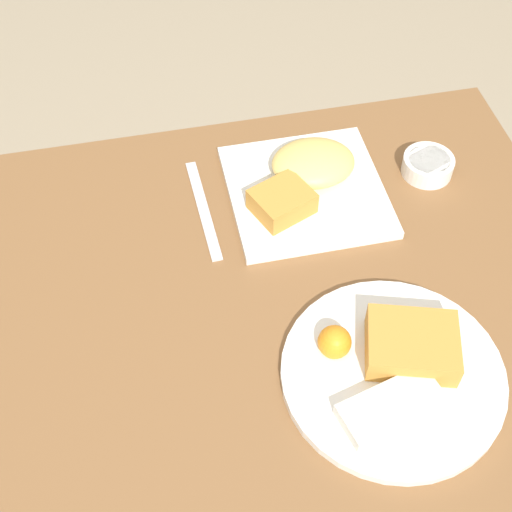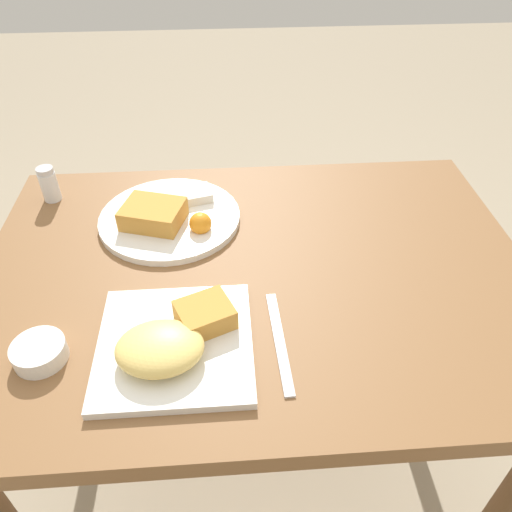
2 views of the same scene
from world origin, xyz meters
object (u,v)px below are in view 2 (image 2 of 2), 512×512
object	(u,v)px
sauce_ramekin	(39,352)
butter_knife	(279,341)
salt_shaker	(50,186)
plate_square_near	(174,342)
plate_oval_far	(168,216)

from	to	relation	value
sauce_ramekin	butter_knife	size ratio (longest dim) A/B	0.39
salt_shaker	plate_square_near	bearing A→B (deg)	-56.99
plate_oval_far	plate_square_near	bearing A→B (deg)	-85.07
salt_shaker	butter_knife	bearing A→B (deg)	-44.09
plate_oval_far	butter_knife	world-z (taller)	plate_oval_far
plate_oval_far	butter_knife	size ratio (longest dim) A/B	1.39
plate_oval_far	butter_knife	xyz separation A→B (m)	(0.19, -0.33, -0.01)
salt_shaker	butter_knife	world-z (taller)	salt_shaker
butter_knife	plate_square_near	bearing A→B (deg)	89.81
salt_shaker	plate_oval_far	bearing A→B (deg)	-21.81
plate_square_near	salt_shaker	world-z (taller)	salt_shaker
plate_square_near	plate_oval_far	size ratio (longest dim) A/B	0.83
butter_knife	sauce_ramekin	bearing A→B (deg)	88.72
plate_square_near	plate_oval_far	world-z (taller)	plate_square_near
sauce_ramekin	salt_shaker	bearing A→B (deg)	100.97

